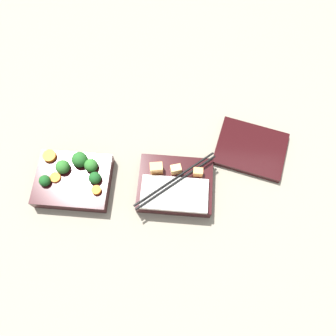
{
  "coord_description": "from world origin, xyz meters",
  "views": [
    {
      "loc": [
        0.13,
        -0.26,
        0.77
      ],
      "look_at": [
        0.1,
        0.03,
        0.04
      ],
      "focal_mm": 35.0,
      "sensor_mm": 36.0,
      "label": 1
    }
  ],
  "objects": [
    {
      "name": "ground_plane",
      "position": [
        0.0,
        0.0,
        0.0
      ],
      "size": [
        3.0,
        3.0,
        0.0
      ],
      "primitive_type": "plane",
      "color": "gray"
    },
    {
      "name": "bento_tray_vegetable",
      "position": [
        -0.12,
        -0.01,
        0.02
      ],
      "size": [
        0.18,
        0.14,
        0.07
      ],
      "color": "black",
      "rests_on": "ground_plane"
    },
    {
      "name": "bento_tray_rice",
      "position": [
        0.12,
        -0.01,
        0.02
      ],
      "size": [
        0.18,
        0.15,
        0.07
      ],
      "color": "black",
      "rests_on": "ground_plane"
    },
    {
      "name": "bento_lid",
      "position": [
        0.31,
        0.11,
        0.01
      ],
      "size": [
        0.2,
        0.17,
        0.02
      ],
      "primitive_type": "cube",
      "rotation": [
        0.0,
        0.0,
        -0.23
      ],
      "color": "black",
      "rests_on": "ground_plane"
    }
  ]
}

